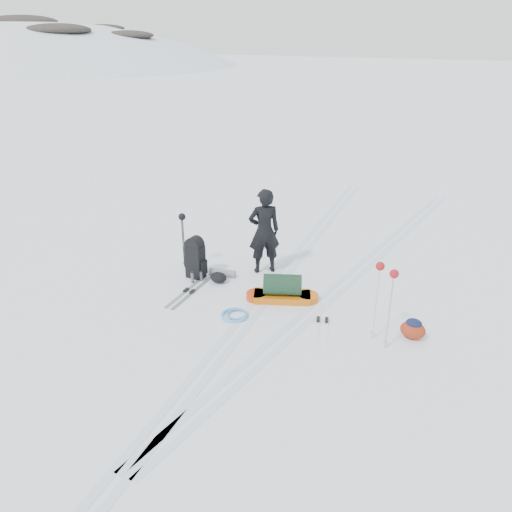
% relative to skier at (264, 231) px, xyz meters
% --- Properties ---
extents(ground, '(200.00, 200.00, 0.00)m').
position_rel_skier_xyz_m(ground, '(0.56, -1.23, -1.00)').
color(ground, white).
rests_on(ground, ground).
extents(ski_tracks, '(3.38, 17.97, 0.01)m').
position_rel_skier_xyz_m(ski_tracks, '(1.18, -0.36, -1.00)').
color(ski_tracks, silver).
rests_on(ski_tracks, ground).
extents(skier, '(0.87, 0.83, 2.00)m').
position_rel_skier_xyz_m(skier, '(0.00, 0.00, 0.00)').
color(skier, black).
rests_on(skier, ground).
extents(pulk_sled, '(1.56, 0.98, 0.58)m').
position_rel_skier_xyz_m(pulk_sled, '(0.94, -1.08, -0.78)').
color(pulk_sled, '#C95F0B').
rests_on(pulk_sled, ground).
extents(expedition_rucksack, '(1.04, 0.60, 0.99)m').
position_rel_skier_xyz_m(expedition_rucksack, '(-1.19, -0.94, -0.54)').
color(expedition_rucksack, black).
rests_on(expedition_rucksack, ground).
extents(ski_poles_black, '(0.18, 0.17, 1.36)m').
position_rel_skier_xyz_m(ski_poles_black, '(-1.77, -0.66, 0.12)').
color(ski_poles_black, black).
rests_on(ski_poles_black, ground).
extents(ski_poles_silver, '(0.44, 0.35, 1.55)m').
position_rel_skier_xyz_m(ski_poles_silver, '(3.14, -1.76, 0.29)').
color(ski_poles_silver, silver).
rests_on(ski_poles_silver, ground).
extents(touring_skis_grey, '(0.28, 1.59, 0.06)m').
position_rel_skier_xyz_m(touring_skis_grey, '(-1.00, -1.66, -0.99)').
color(touring_skis_grey, gray).
rests_on(touring_skis_grey, ground).
extents(touring_skis_white, '(0.71, 1.63, 0.06)m').
position_rel_skier_xyz_m(touring_skis_white, '(1.98, -1.51, -0.99)').
color(touring_skis_white, white).
rests_on(touring_skis_white, ground).
extents(rope_coil, '(0.72, 0.72, 0.07)m').
position_rel_skier_xyz_m(rope_coil, '(0.37, -2.09, -0.97)').
color(rope_coil, '#5AA3DC').
rests_on(rope_coil, ground).
extents(small_daypack, '(0.55, 0.49, 0.39)m').
position_rel_skier_xyz_m(small_daypack, '(3.65, -1.32, -0.81)').
color(small_daypack, maroon).
rests_on(small_daypack, ground).
extents(thermos_pair, '(0.20, 0.26, 0.28)m').
position_rel_skier_xyz_m(thermos_pair, '(-1.11, -1.18, -0.87)').
color(thermos_pair, slate).
rests_on(thermos_pair, ground).
extents(stuff_sack, '(0.44, 0.36, 0.24)m').
position_rel_skier_xyz_m(stuff_sack, '(-0.66, -0.98, -0.88)').
color(stuff_sack, black).
rests_on(stuff_sack, ground).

